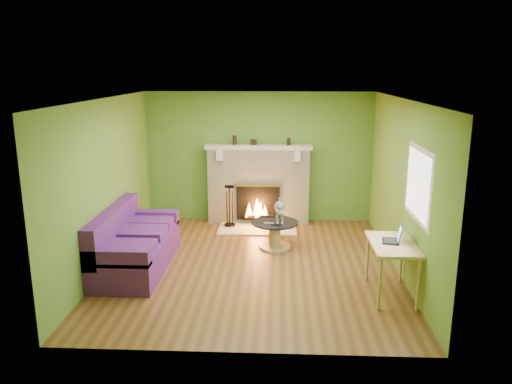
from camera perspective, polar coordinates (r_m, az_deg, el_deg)
floor at (r=7.98m, az=-0.42°, el=-8.39°), size 5.00×5.00×0.00m
ceiling at (r=7.40m, az=-0.46°, el=10.58°), size 5.00×5.00×0.00m
wall_back at (r=10.03m, az=0.34°, el=3.99°), size 5.00×0.00×5.00m
wall_front at (r=5.19m, az=-1.95°, el=-5.57°), size 5.00×0.00×5.00m
wall_left at (r=8.03m, az=-16.69°, el=0.88°), size 0.00×5.00×5.00m
wall_right at (r=7.80m, az=16.31°, el=0.53°), size 0.00×5.00×5.00m
window_frame at (r=6.89m, az=18.07°, el=0.82°), size 0.00×1.20×1.20m
window_pane at (r=6.89m, az=18.00°, el=0.82°), size 0.00×1.06×1.06m
fireplace at (r=9.96m, az=0.29°, el=0.81°), size 2.10×0.46×1.58m
hearth at (r=9.67m, az=0.16°, el=-4.26°), size 1.50×0.75×0.03m
mantel at (r=9.79m, az=0.29°, el=5.17°), size 2.10×0.28×0.08m
sofa at (r=8.01m, az=-13.94°, el=-5.93°), size 0.95×2.10×0.94m
coffee_table at (r=8.69m, az=2.16°, el=-4.64°), size 0.81×0.81×0.46m
desk at (r=7.01m, az=15.35°, el=-6.34°), size 0.59×1.02×0.75m
cat at (r=8.62m, az=2.72°, el=-2.03°), size 0.26×0.66×0.41m
remote_silver at (r=8.51m, az=1.49°, el=-3.59°), size 0.17×0.06×0.02m
remote_black at (r=8.46m, az=2.29°, el=-3.73°), size 0.16×0.06×0.02m
laptop at (r=6.99m, az=15.21°, el=-4.65°), size 0.31×0.34×0.22m
fire_tools at (r=9.73m, az=-3.04°, el=-1.55°), size 0.22×0.22×0.82m
mantel_vase_left at (r=9.83m, az=-2.46°, el=5.96°), size 0.08×0.08×0.18m
mantel_vase_right at (r=9.80m, az=3.76°, el=5.79°), size 0.07×0.07×0.14m
mantel_box at (r=9.81m, az=-0.29°, el=5.72°), size 0.12×0.08×0.10m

